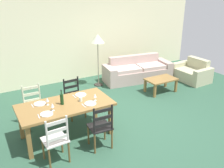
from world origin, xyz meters
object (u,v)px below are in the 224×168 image
Objects in this scene: dining_chair_far_right at (74,98)px; couch at (137,71)px; wine_bottle at (62,99)px; standing_lamp at (98,42)px; dining_chair_near_left at (56,140)px; dining_chair_far_left at (34,106)px; wine_glass_near_right at (95,96)px; armchair_upholstered at (193,73)px; wine_glass_near_left at (52,105)px; wine_glass_far_left at (47,100)px; dining_table at (65,108)px; dining_chair_near_right at (101,127)px; coffee_table at (161,81)px; coffee_cup_primary at (81,99)px.

dining_chair_far_right reaches higher than couch.
standing_lamp reaches higher than wine_bottle.
dining_chair_near_left and dining_chair_far_left have the same top height.
wine_glass_near_right reaches higher than armchair_upholstered.
wine_glass_near_left is 0.30m from wine_glass_far_left.
wine_glass_near_left reaches higher than armchair_upholstered.
dining_table is 1.98× the size of dining_chair_near_right.
dining_chair_near_left is (-0.45, -0.73, -0.19)m from dining_table.
dining_table is at bearing -58.32° from dining_chair_far_left.
couch is 1.22m from coffee_table.
standing_lamp reaches higher than couch.
standing_lamp is (2.19, 2.41, 0.55)m from wine_glass_near_left.
dining_chair_near_left is 0.59× the size of standing_lamp.
wine_glass_near_right is at bearing -159.21° from coffee_table.
wine_glass_near_left is at bearing -147.87° from couch.
wine_glass_near_right is at bearing 0.20° from wine_glass_near_left.
wine_glass_far_left is 0.07× the size of couch.
dining_chair_far_left is 3.04× the size of wine_bottle.
dining_table is at bearing -23.58° from wine_glass_far_left.
coffee_cup_primary is 4.70m from armchair_upholstered.
coffee_cup_primary is 3.64m from couch.
couch is (3.70, 2.81, -0.19)m from dining_chair_near_left.
wine_glass_near_left is 1.00× the size of wine_glass_far_left.
dining_chair_far_left is 1.07× the size of coffee_table.
dining_chair_near_left is 5.96× the size of wine_glass_far_left.
wine_glass_far_left is (-0.26, 0.12, -0.01)m from wine_bottle.
dining_chair_near_left is at bearing -89.03° from dining_chair_far_left.
dining_chair_far_left is 0.59× the size of standing_lamp.
dining_chair_far_right is at bearing 88.77° from dining_chair_near_right.
dining_chair_near_right reaches higher than wine_glass_near_left.
dining_chair_far_right is 3.04× the size of wine_bottle.
wine_glass_near_left reaches higher than coffee_cup_primary.
wine_bottle reaches higher than dining_table.
standing_lamp is at bearing 47.79° from wine_glass_near_left.
wine_glass_near_left is at bearing -132.21° from standing_lamp.
wine_glass_near_left is (-0.74, 0.58, 0.38)m from dining_chair_near_right.
dining_chair_near_right reaches higher than wine_glass_near_right.
coffee_cup_primary is at bearing -124.24° from standing_lamp.
dining_chair_far_right is at bearing 58.10° from dining_chair_near_left.
dining_chair_far_left is 3.95m from couch.
standing_lamp reaches higher than dining_chair_far_right.
dining_chair_far_left is (-0.03, 1.51, 0.00)m from dining_chair_near_left.
dining_table is at bearing 120.50° from dining_chair_near_right.
dining_chair_near_left is 3.04× the size of wine_bottle.
wine_bottle is at bearing 122.82° from dining_chair_near_right.
coffee_cup_primary is (-0.14, -0.78, 0.32)m from dining_chair_far_right.
coffee_table is at bearing 16.89° from coffee_cup_primary.
standing_lamp is (1.42, 1.52, 0.93)m from dining_chair_far_right.
wine_glass_near_left is 0.07× the size of couch.
dining_chair_far_right is 0.41× the size of couch.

